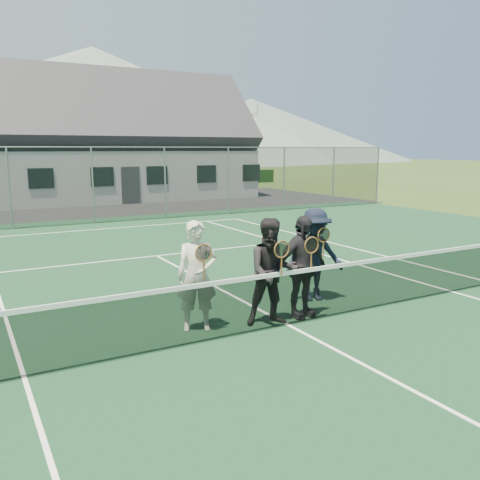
{
  "coord_description": "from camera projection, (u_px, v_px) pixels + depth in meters",
  "views": [
    {
      "loc": [
        -4.67,
        -6.69,
        2.94
      ],
      "look_at": [
        -0.1,
        1.5,
        1.25
      ],
      "focal_mm": 38.0,
      "sensor_mm": 36.0,
      "label": 1
    }
  ],
  "objects": [
    {
      "name": "court_surface",
      "position": [
        288.0,
        326.0,
        8.51
      ],
      "size": [
        30.0,
        30.0,
        0.02
      ],
      "primitive_type": "cube",
      "color": "#14381E",
      "rests_on": "ground"
    },
    {
      "name": "hill_centre",
      "position": [
        95.0,
        106.0,
        97.79
      ],
      "size": [
        120.0,
        120.0,
        22.0
      ],
      "primitive_type": "cone",
      "color": "slate",
      "rests_on": "ground"
    },
    {
      "name": "player_a",
      "position": [
        197.0,
        276.0,
        8.17
      ],
      "size": [
        0.76,
        0.63,
        1.8
      ],
      "color": "beige",
      "rests_on": "court_surface"
    },
    {
      "name": "tree_c",
      "position": [
        54.0,
        109.0,
        36.8
      ],
      "size": [
        3.2,
        3.2,
        7.77
      ],
      "color": "#392014",
      "rests_on": "ground"
    },
    {
      "name": "perimeter_fence",
      "position": [
        93.0,
        185.0,
        19.84
      ],
      "size": [
        30.07,
        0.07,
        3.02
      ],
      "color": "slate",
      "rests_on": "ground"
    },
    {
      "name": "player_d",
      "position": [
        314.0,
        255.0,
        9.8
      ],
      "size": [
        1.29,
        0.93,
        1.8
      ],
      "color": "black",
      "rests_on": "court_surface"
    },
    {
      "name": "court_markings",
      "position": [
        288.0,
        325.0,
        8.51
      ],
      "size": [
        11.03,
        23.83,
        0.01
      ],
      "color": "white",
      "rests_on": "court_surface"
    },
    {
      "name": "ground",
      "position": [
        64.0,
        208.0,
        25.7
      ],
      "size": [
        220.0,
        220.0,
        0.0
      ],
      "primitive_type": "plane",
      "color": "#2C4217",
      "rests_on": "ground"
    },
    {
      "name": "hedge_row",
      "position": [
        32.0,
        183.0,
        35.92
      ],
      "size": [
        40.0,
        1.2,
        1.1
      ],
      "primitive_type": "cube",
      "color": "black",
      "rests_on": "ground"
    },
    {
      "name": "hill_east",
      "position": [
        251.0,
        130.0,
        115.28
      ],
      "size": [
        90.0,
        90.0,
        14.0
      ],
      "primitive_type": "cone",
      "color": "#516259",
      "rests_on": "ground"
    },
    {
      "name": "tennis_net",
      "position": [
        289.0,
        296.0,
        8.42
      ],
      "size": [
        11.68,
        0.08,
        1.1
      ],
      "color": "slate",
      "rests_on": "ground"
    },
    {
      "name": "clubhouse",
      "position": [
        117.0,
        131.0,
        30.35
      ],
      "size": [
        15.6,
        8.2,
        7.7
      ],
      "color": "silver",
      "rests_on": "ground"
    },
    {
      "name": "tree_e",
      "position": [
        245.0,
        116.0,
        44.47
      ],
      "size": [
        3.2,
        3.2,
        7.77
      ],
      "color": "#382414",
      "rests_on": "ground"
    },
    {
      "name": "player_c",
      "position": [
        302.0,
        267.0,
        8.8
      ],
      "size": [
        1.09,
        0.55,
        1.8
      ],
      "color": "black",
      "rests_on": "court_surface"
    },
    {
      "name": "player_b",
      "position": [
        272.0,
        272.0,
        8.45
      ],
      "size": [
        1.04,
        0.92,
        1.8
      ],
      "color": "black",
      "rests_on": "court_surface"
    },
    {
      "name": "tree_d",
      "position": [
        182.0,
        113.0,
        41.6
      ],
      "size": [
        3.2,
        3.2,
        7.77
      ],
      "color": "#331D12",
      "rests_on": "ground"
    }
  ]
}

